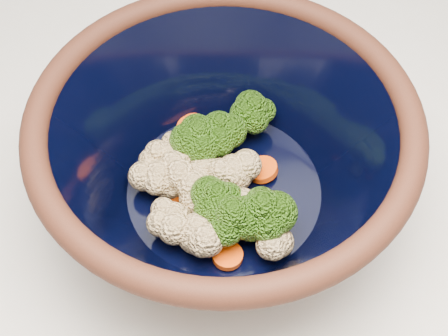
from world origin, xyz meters
TOP-DOWN VIEW (x-y plane):
  - counter at (0.00, 0.00)m, footprint 1.20×1.20m
  - mixing_bowl at (-0.04, -0.08)m, footprint 0.32×0.32m
  - vegetable_pile at (-0.05, -0.08)m, footprint 0.13×0.16m

SIDE VIEW (x-z plane):
  - counter at x=0.00m, z-range 0.00..0.90m
  - vegetable_pile at x=-0.05m, z-range 0.93..0.98m
  - mixing_bowl at x=-0.04m, z-range 0.91..1.04m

